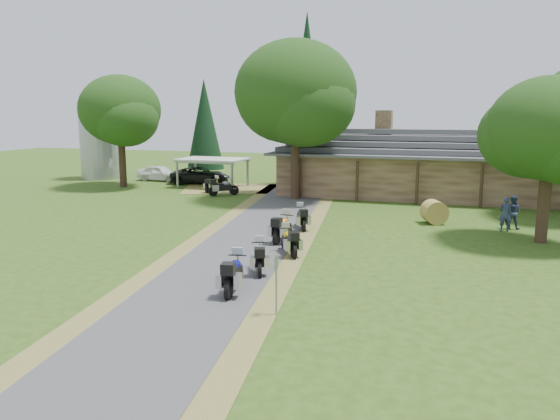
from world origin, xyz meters
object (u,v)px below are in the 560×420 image
(motorcycle_row_b, at_px, (260,256))
(motorcycle_row_c, at_px, (289,240))
(lodge, at_px, (422,162))
(motorcycle_row_d, at_px, (283,226))
(carport, at_px, (213,173))
(car_dark_suv, at_px, (200,171))
(motorcycle_row_e, at_px, (301,216))
(silo, at_px, (99,141))
(car_white_sedan, at_px, (160,171))
(motorcycle_carport_a, at_px, (213,184))
(motorcycle_carport_b, at_px, (223,186))
(motorcycle_row_a, at_px, (234,272))
(hay_bale, at_px, (434,212))

(motorcycle_row_b, distance_m, motorcycle_row_c, 2.91)
(lodge, relative_size, motorcycle_row_d, 10.20)
(lodge, bearing_deg, carport, -177.41)
(car_dark_suv, height_order, motorcycle_row_e, car_dark_suv)
(silo, xyz_separation_m, car_white_sedan, (6.18, 0.05, -2.61))
(silo, xyz_separation_m, motorcycle_carport_a, (13.63, -4.84, -2.88))
(motorcycle_row_c, height_order, motorcycle_row_d, motorcycle_row_d)
(lodge, height_order, motorcycle_carport_b, lodge)
(carport, relative_size, motorcycle_row_a, 2.63)
(carport, bearing_deg, motorcycle_row_c, -54.91)
(silo, relative_size, motorcycle_row_d, 3.32)
(car_dark_suv, bearing_deg, hay_bale, -140.36)
(motorcycle_carport_b, bearing_deg, carport, 82.87)
(car_white_sedan, height_order, motorcycle_row_c, car_white_sedan)
(hay_bale, bearing_deg, motorcycle_row_a, -112.99)
(car_dark_suv, relative_size, motorcycle_row_e, 2.88)
(motorcycle_row_e, distance_m, hay_bale, 7.51)
(motorcycle_carport_b, xyz_separation_m, hay_bale, (15.19, -5.82, -0.06))
(motorcycle_row_e, bearing_deg, car_dark_suv, 17.13)
(lodge, bearing_deg, motorcycle_row_c, -102.51)
(lodge, xyz_separation_m, motorcycle_row_e, (-5.23, -14.21, -1.80))
(lodge, distance_m, motorcycle_row_e, 15.24)
(carport, height_order, motorcycle_row_d, carport)
(silo, xyz_separation_m, motorcycle_row_a, (24.29, -26.25, -2.78))
(motorcycle_carport_a, xyz_separation_m, motorcycle_carport_b, (1.49, -1.41, 0.09))
(motorcycle_row_c, bearing_deg, motorcycle_carport_b, 0.28)
(silo, relative_size, car_dark_suv, 1.26)
(motorcycle_row_a, bearing_deg, carport, 16.43)
(motorcycle_carport_a, bearing_deg, motorcycle_row_a, -143.06)
(carport, xyz_separation_m, motorcycle_row_a, (11.89, -24.07, -0.47))
(lodge, distance_m, car_white_sedan, 22.87)
(lodge, distance_m, motorcycle_carport_a, 15.79)
(motorcycle_row_c, xyz_separation_m, motorcycle_row_e, (-0.91, 5.24, 0.01))
(silo, relative_size, hay_bale, 5.41)
(silo, height_order, motorcycle_row_c, silo)
(motorcycle_carport_a, distance_m, motorcycle_carport_b, 2.05)
(carport, bearing_deg, car_white_sedan, 162.23)
(lodge, height_order, silo, silo)
(car_dark_suv, bearing_deg, lodge, -113.11)
(carport, distance_m, motorcycle_carport_b, 4.91)
(car_dark_suv, bearing_deg, motorcycle_carport_b, -160.85)
(silo, height_order, car_dark_suv, silo)
(motorcycle_row_b, bearing_deg, car_dark_suv, 10.20)
(motorcycle_row_c, height_order, hay_bale, hay_bale)
(motorcycle_carport_b, bearing_deg, lodge, -21.72)
(motorcycle_row_b, distance_m, motorcycle_carport_b, 19.80)
(motorcycle_carport_b, bearing_deg, motorcycle_row_d, -96.47)
(motorcycle_row_d, xyz_separation_m, motorcycle_row_e, (0.09, 3.01, -0.06))
(motorcycle_row_c, bearing_deg, motorcycle_row_a, 143.74)
(motorcycle_row_a, bearing_deg, motorcycle_row_e, -6.74)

